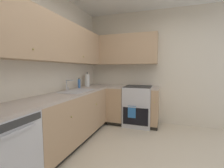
% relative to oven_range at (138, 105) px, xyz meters
% --- Properties ---
extents(wall_back, '(4.15, 0.05, 2.68)m').
position_rel_oven_range_xyz_m(wall_back, '(-1.74, 1.31, 0.88)').
color(wall_back, beige).
rests_on(wall_back, ground_plane).
extents(wall_right, '(0.05, 3.54, 2.68)m').
position_rel_oven_range_xyz_m(wall_right, '(0.31, -0.43, 0.88)').
color(wall_right, beige).
rests_on(wall_right, ground_plane).
extents(lower_cabinets_back, '(1.96, 0.62, 0.87)m').
position_rel_oven_range_xyz_m(lower_cabinets_back, '(-1.30, 0.99, -0.02)').
color(lower_cabinets_back, tan).
rests_on(lower_cabinets_back, ground_plane).
extents(countertop_back, '(3.16, 0.60, 0.03)m').
position_rel_oven_range_xyz_m(countertop_back, '(-1.30, 0.98, 0.43)').
color(countertop_back, '#B7A89E').
rests_on(countertop_back, lower_cabinets_back).
extents(lower_cabinets_right, '(0.62, 1.15, 0.87)m').
position_rel_oven_range_xyz_m(lower_cabinets_right, '(-0.02, 0.24, -0.02)').
color(lower_cabinets_right, tan).
rests_on(lower_cabinets_right, ground_plane).
extents(countertop_right, '(0.60, 1.15, 0.03)m').
position_rel_oven_range_xyz_m(countertop_right, '(-0.02, 0.24, 0.43)').
color(countertop_right, '#B7A89E').
rests_on(countertop_right, lower_cabinets_right).
extents(oven_range, '(0.68, 0.62, 1.05)m').
position_rel_oven_range_xyz_m(oven_range, '(0.00, 0.00, 0.00)').
color(oven_range, silver).
rests_on(oven_range, ground_plane).
extents(upper_cabinets_back, '(2.84, 0.34, 0.70)m').
position_rel_oven_range_xyz_m(upper_cabinets_back, '(-1.46, 1.12, 1.31)').
color(upper_cabinets_back, tan).
extents(upper_cabinets_right, '(0.32, 1.69, 0.70)m').
position_rel_oven_range_xyz_m(upper_cabinets_right, '(0.12, 0.44, 1.31)').
color(upper_cabinets_right, tan).
extents(sink, '(0.69, 0.40, 0.10)m').
position_rel_oven_range_xyz_m(sink, '(-1.09, 0.95, 0.40)').
color(sink, '#B7B7BC').
rests_on(sink, countertop_back).
extents(faucet, '(0.07, 0.16, 0.21)m').
position_rel_oven_range_xyz_m(faucet, '(-1.09, 1.16, 0.57)').
color(faucet, silver).
rests_on(faucet, countertop_back).
extents(soap_bottle, '(0.05, 0.05, 0.22)m').
position_rel_oven_range_xyz_m(soap_bottle, '(-0.67, 1.16, 0.54)').
color(soap_bottle, '#3F72BF').
rests_on(soap_bottle, countertop_back).
extents(paper_towel_roll, '(0.11, 0.11, 0.34)m').
position_rel_oven_range_xyz_m(paper_towel_roll, '(-0.33, 1.14, 0.59)').
color(paper_towel_roll, white).
rests_on(paper_towel_roll, countertop_back).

